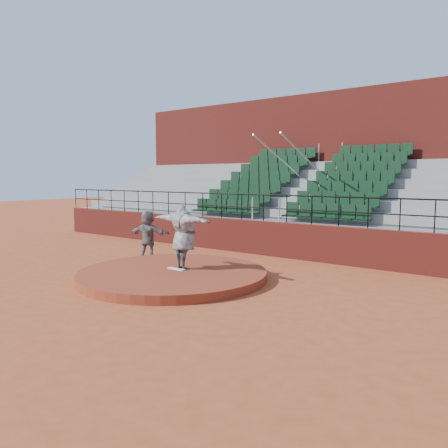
% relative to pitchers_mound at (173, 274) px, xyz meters
% --- Properties ---
extents(ground, '(90.00, 90.00, 0.00)m').
position_rel_pitchers_mound_xyz_m(ground, '(0.00, 0.00, -0.12)').
color(ground, '#AB4B26').
rests_on(ground, ground).
extents(pitchers_mound, '(5.50, 5.50, 0.25)m').
position_rel_pitchers_mound_xyz_m(pitchers_mound, '(0.00, 0.00, 0.00)').
color(pitchers_mound, maroon).
rests_on(pitchers_mound, ground).
extents(pitching_rubber, '(0.60, 0.15, 0.03)m').
position_rel_pitchers_mound_xyz_m(pitching_rubber, '(0.00, 0.15, 0.14)').
color(pitching_rubber, white).
rests_on(pitching_rubber, pitchers_mound).
extents(boundary_wall, '(24.00, 0.30, 1.30)m').
position_rel_pitchers_mound_xyz_m(boundary_wall, '(0.00, 5.00, 0.53)').
color(boundary_wall, maroon).
rests_on(boundary_wall, ground).
extents(wall_railing, '(24.04, 0.05, 1.03)m').
position_rel_pitchers_mound_xyz_m(wall_railing, '(0.00, 5.00, 1.90)').
color(wall_railing, black).
rests_on(wall_railing, boundary_wall).
extents(seating_deck, '(24.00, 5.97, 4.63)m').
position_rel_pitchers_mound_xyz_m(seating_deck, '(0.00, 8.65, 1.32)').
color(seating_deck, gray).
rests_on(seating_deck, ground).
extents(press_box_facade, '(24.00, 3.00, 7.10)m').
position_rel_pitchers_mound_xyz_m(press_box_facade, '(0.00, 12.60, 3.43)').
color(press_box_facade, maroon).
rests_on(press_box_facade, ground).
extents(pitcher, '(2.41, 0.89, 1.91)m').
position_rel_pitchers_mound_xyz_m(pitcher, '(0.11, 0.36, 1.08)').
color(pitcher, black).
rests_on(pitcher, pitchers_mound).
extents(fielder, '(1.71, 0.85, 1.76)m').
position_rel_pitchers_mound_xyz_m(fielder, '(-2.98, 1.83, 0.76)').
color(fielder, black).
rests_on(fielder, ground).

